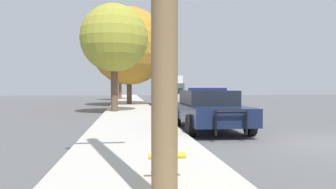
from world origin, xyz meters
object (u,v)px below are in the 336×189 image
(traffic_light, at_px, (146,65))
(tree_sidewalk_near, at_px, (114,38))
(box_truck, at_px, (173,86))
(fire_hydrant, at_px, (167,153))
(car_background_midblock, at_px, (171,96))
(tree_sidewalk_far, at_px, (120,61))
(tree_sidewalk_mid, at_px, (129,46))
(police_car, at_px, (209,109))

(traffic_light, relative_size, tree_sidewalk_near, 0.79)
(box_truck, height_order, tree_sidewalk_near, tree_sidewalk_near)
(fire_hydrant, relative_size, tree_sidewalk_near, 0.12)
(fire_hydrant, bearing_deg, car_background_midblock, 82.25)
(fire_hydrant, height_order, box_truck, box_truck)
(car_background_midblock, relative_size, tree_sidewalk_far, 0.65)
(fire_hydrant, distance_m, box_truck, 44.60)
(car_background_midblock, distance_m, tree_sidewalk_mid, 5.36)
(police_car, relative_size, tree_sidewalk_far, 0.75)
(traffic_light, height_order, car_background_midblock, traffic_light)
(police_car, relative_size, box_truck, 0.67)
(police_car, relative_size, traffic_light, 1.03)
(box_truck, relative_size, tree_sidewalk_near, 1.21)
(fire_hydrant, relative_size, box_truck, 0.10)
(car_background_midblock, height_order, tree_sidewalk_far, tree_sidewalk_far)
(police_car, distance_m, box_truck, 37.96)
(tree_sidewalk_near, bearing_deg, tree_sidewalk_far, 90.29)
(traffic_light, height_order, tree_sidewalk_mid, tree_sidewalk_mid)
(police_car, relative_size, fire_hydrant, 6.90)
(fire_hydrant, height_order, traffic_light, traffic_light)
(car_background_midblock, height_order, box_truck, box_truck)
(tree_sidewalk_mid, bearing_deg, traffic_light, 67.46)
(tree_sidewalk_far, height_order, tree_sidewalk_near, tree_sidewalk_far)
(fire_hydrant, distance_m, tree_sidewalk_mid, 22.75)
(police_car, xyz_separation_m, car_background_midblock, (0.66, 15.00, 0.03))
(police_car, relative_size, tree_sidewalk_mid, 0.63)
(box_truck, distance_m, tree_sidewalk_near, 31.04)
(fire_hydrant, xyz_separation_m, car_background_midblock, (2.91, 21.41, 0.26))
(fire_hydrant, xyz_separation_m, tree_sidewalk_far, (-1.41, 34.59, 4.11))
(fire_hydrant, xyz_separation_m, tree_sidewalk_near, (-1.31, 14.16, 3.78))
(box_truck, bearing_deg, tree_sidewalk_far, 53.39)
(box_truck, distance_m, tree_sidewalk_mid, 23.06)
(tree_sidewalk_mid, relative_size, tree_sidewalk_near, 1.30)
(fire_hydrant, bearing_deg, police_car, 70.61)
(traffic_light, bearing_deg, car_background_midblock, -70.01)
(car_background_midblock, distance_m, tree_sidewalk_near, 9.09)
(fire_hydrant, height_order, tree_sidewalk_near, tree_sidewalk_near)
(police_car, height_order, tree_sidewalk_far, tree_sidewalk_far)
(police_car, bearing_deg, tree_sidewalk_far, -82.03)
(traffic_light, relative_size, car_background_midblock, 1.12)
(police_car, distance_m, traffic_light, 19.98)
(traffic_light, bearing_deg, police_car, -86.91)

